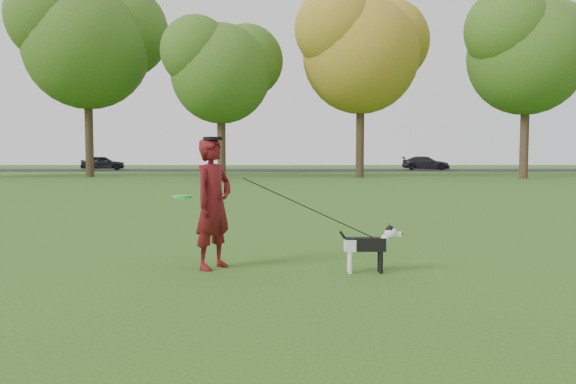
{
  "coord_description": "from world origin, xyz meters",
  "views": [
    {
      "loc": [
        -0.39,
        -6.41,
        1.44
      ],
      "look_at": [
        -0.35,
        0.59,
        0.95
      ],
      "focal_mm": 35.0,
      "sensor_mm": 36.0,
      "label": 1
    }
  ],
  "objects_px": {
    "man": "(213,203)",
    "dog": "(370,243)",
    "car_right": "(426,163)",
    "car_left": "(103,163)"
  },
  "relations": [
    {
      "from": "dog",
      "to": "car_right",
      "type": "bearing_deg",
      "value": 75.03
    },
    {
      "from": "car_right",
      "to": "man",
      "type": "bearing_deg",
      "value": 174.65
    },
    {
      "from": "dog",
      "to": "car_right",
      "type": "distance_m",
      "value": 41.14
    },
    {
      "from": "man",
      "to": "car_right",
      "type": "distance_m",
      "value": 41.43
    },
    {
      "from": "dog",
      "to": "car_left",
      "type": "height_order",
      "value": "car_left"
    },
    {
      "from": "car_left",
      "to": "car_right",
      "type": "relative_size",
      "value": 0.89
    },
    {
      "from": "dog",
      "to": "car_right",
      "type": "height_order",
      "value": "car_right"
    },
    {
      "from": "man",
      "to": "dog",
      "type": "bearing_deg",
      "value": -64.26
    },
    {
      "from": "man",
      "to": "car_right",
      "type": "bearing_deg",
      "value": 15.72
    },
    {
      "from": "man",
      "to": "dog",
      "type": "relative_size",
      "value": 2.12
    }
  ]
}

